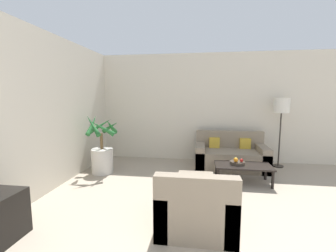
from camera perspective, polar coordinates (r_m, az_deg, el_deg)
The scene contains 12 objects.
wall_back at distance 5.82m, azimuth 15.33°, elevation 4.47°, with size 8.09×0.06×2.70m.
wall_left at distance 3.83m, azimuth -33.73°, elevation 2.17°, with size 0.06×7.41×2.70m.
potted_palm at distance 5.02m, azimuth -16.38°, elevation -6.54°, with size 0.74×0.75×1.26m.
sofa_loveseat at distance 5.38m, azimuth 15.51°, elevation -7.36°, with size 1.57×0.86×0.81m.
floor_lamp at distance 5.72m, azimuth 26.89°, elevation 4.00°, with size 0.34×0.34×1.60m.
coffee_table at distance 4.54m, azimuth 18.51°, elevation -9.85°, with size 1.04×0.54×0.35m.
fruit_bowl at distance 4.53m, azimuth 17.21°, elevation -8.91°, with size 0.28×0.28×0.06m.
apple_red at distance 4.49m, azimuth 18.18°, elevation -8.29°, with size 0.07×0.07×0.07m.
apple_green at distance 4.55m, azimuth 16.84°, elevation -8.01°, with size 0.07×0.07×0.07m.
orange_fruit at distance 4.45m, azimuth 16.85°, elevation -8.24°, with size 0.08×0.08×0.08m.
armchair at distance 2.96m, azimuth 7.20°, elevation -19.91°, with size 0.92×0.85×0.78m.
ottoman at distance 3.72m, azimuth 6.95°, elevation -15.25°, with size 0.57×0.51×0.38m.
Camera 1 is at (-0.72, 0.07, 1.61)m, focal length 24.00 mm.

